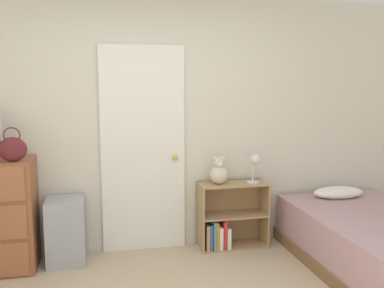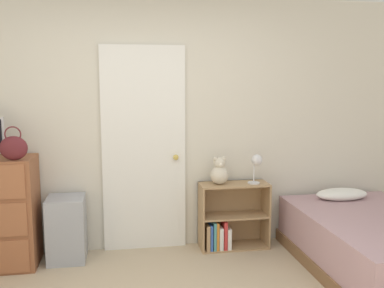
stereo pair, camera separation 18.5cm
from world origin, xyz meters
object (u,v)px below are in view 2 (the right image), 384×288
desk_lamp (256,163)px  bed (376,244)px  handbag (14,148)px  teddy_bear (219,172)px  storage_bin (67,229)px  bookshelf (227,222)px

desk_lamp → bed: desk_lamp is taller
handbag → teddy_bear: 1.95m
storage_bin → bed: 2.89m
bookshelf → bed: size_ratio=0.39×
handbag → bed: size_ratio=0.16×
storage_bin → bookshelf: bookshelf is taller
storage_bin → teddy_bear: teddy_bear is taller
storage_bin → bed: storage_bin is taller
bed → storage_bin: bearing=165.7°
storage_bin → bed: (2.80, -0.71, -0.06)m
handbag → teddy_bear: handbag is taller
desk_lamp → storage_bin: bearing=180.0°
storage_bin → teddy_bear: bearing=1.6°
storage_bin → teddy_bear: 1.59m
desk_lamp → handbag: bearing=-175.3°
bookshelf → teddy_bear: teddy_bear is taller
handbag → bed: bearing=-9.3°
desk_lamp → bed: size_ratio=0.17×
handbag → desk_lamp: bearing=4.7°
handbag → storage_bin: 0.94m
bookshelf → bed: 1.42m
teddy_bear → desk_lamp: size_ratio=0.94×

